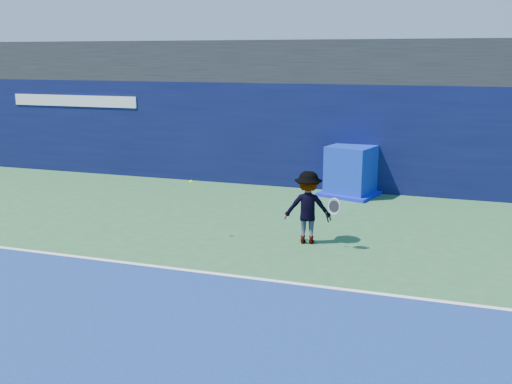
% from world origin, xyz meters
% --- Properties ---
extents(ground, '(80.00, 80.00, 0.00)m').
position_xyz_m(ground, '(0.00, 0.00, 0.00)').
color(ground, '#2B6135').
rests_on(ground, ground).
extents(baseline, '(24.00, 0.10, 0.01)m').
position_xyz_m(baseline, '(0.00, 3.00, 0.01)').
color(baseline, white).
rests_on(baseline, ground).
extents(stadium_band, '(36.00, 3.00, 1.20)m').
position_xyz_m(stadium_band, '(0.00, 11.50, 3.60)').
color(stadium_band, black).
rests_on(stadium_band, back_wall_assembly).
extents(back_wall_assembly, '(36.00, 1.03, 3.00)m').
position_xyz_m(back_wall_assembly, '(-0.00, 10.50, 1.50)').
color(back_wall_assembly, '#0A0F39').
rests_on(back_wall_assembly, ground).
extents(equipment_cart, '(1.77, 1.77, 1.37)m').
position_xyz_m(equipment_cart, '(2.02, 9.66, 0.62)').
color(equipment_cart, '#0C27AC').
rests_on(equipment_cart, ground).
extents(tennis_player, '(1.26, 0.74, 1.51)m').
position_xyz_m(tennis_player, '(1.80, 5.22, 0.75)').
color(tennis_player, silver).
rests_on(tennis_player, ground).
extents(tennis_ball, '(0.07, 0.07, 0.07)m').
position_xyz_m(tennis_ball, '(-0.56, 4.70, 1.24)').
color(tennis_ball, yellow).
rests_on(tennis_ball, ground).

